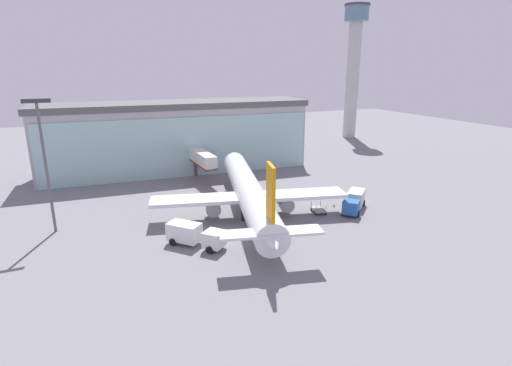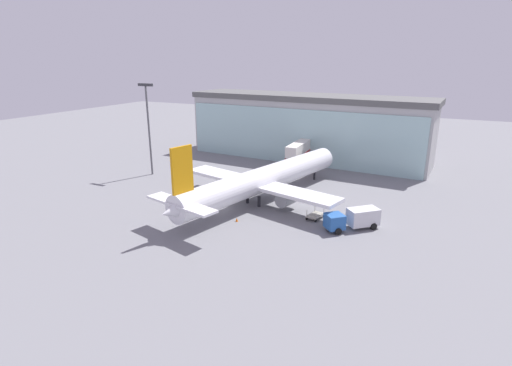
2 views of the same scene
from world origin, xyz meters
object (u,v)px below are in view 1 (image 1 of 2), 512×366
Objects in this scene: airplane at (249,192)px; apron_light_mast at (44,155)px; control_tower at (354,60)px; jet_bridge at (202,159)px; catering_truck at (194,234)px; baggage_cart at (318,210)px; safety_cone_nose at (279,236)px; fuel_truck at (354,201)px; safety_cone_wingtip at (334,205)px.

apron_light_mast is at bearing 94.00° from airplane.
control_tower is 75.55m from airplane.
apron_light_mast is (-24.62, -15.56, 6.04)m from jet_bridge.
airplane is 5.60× the size of catering_truck.
catering_truck is at bearing 138.60° from airplane.
airplane is at bearing -96.81° from baggage_cart.
apron_light_mast reaches higher than baggage_cart.
safety_cone_nose is at bearing -132.55° from control_tower.
apron_light_mast is at bearing -90.63° from baggage_cart.
airplane is 16.18m from fuel_truck.
control_tower is 5.46× the size of catering_truck.
control_tower reaches higher than apron_light_mast.
catering_truck is at bearing -37.69° from fuel_truck.
safety_cone_wingtip is at bearing -92.06° from fuel_truck.
airplane is at bearing 170.79° from safety_cone_wingtip.
airplane is 13.95m from safety_cone_wingtip.
apron_light_mast is at bearing 152.28° from safety_cone_nose.
safety_cone_nose is at bearing -26.20° from fuel_truck.
safety_cone_wingtip is (23.53, 4.74, -1.19)m from catering_truck.
safety_cone_wingtip is at bearing 120.43° from baggage_cart.
control_tower is 12.30× the size of baggage_cart.
safety_cone_wingtip is (14.55, -22.40, -4.03)m from jet_bridge.
airplane is 5.68× the size of fuel_truck.
apron_light_mast is at bearing 120.09° from jet_bridge.
catering_truck is at bearing 159.50° from jet_bridge.
safety_cone_wingtip is at bearing -128.22° from control_tower.
jet_bridge is 20.37× the size of safety_cone_wingtip.
fuel_truck is 2.22× the size of baggage_cart.
airplane is (-53.95, -49.32, -19.10)m from control_tower.
safety_cone_nose is (-9.46, -5.71, -0.23)m from baggage_cart.
airplane reaches higher than safety_cone_wingtip.
control_tower is at bearing 29.25° from apron_light_mast.
jet_bridge is 64.94m from control_tower.
control_tower reaches higher than jet_bridge.
safety_cone_wingtip is (39.18, -6.84, -10.06)m from apron_light_mast.
apron_light_mast is 2.49× the size of catering_truck.
jet_bridge reaches higher than safety_cone_nose.
control_tower reaches higher than catering_truck.
catering_truck is at bearing -36.52° from apron_light_mast.
baggage_cart is 5.59× the size of safety_cone_wingtip.
apron_light_mast is 31.19m from safety_cone_nose.
catering_truck is 24.03m from safety_cone_wingtip.
airplane is at bearing -10.27° from apron_light_mast.
airplane reaches higher than baggage_cart.
apron_light_mast is 2.52× the size of fuel_truck.
catering_truck is (-64.08, -56.24, -21.12)m from control_tower.
baggage_cart is 5.59× the size of safety_cone_nose.
airplane reaches higher than safety_cone_nose.
control_tower is at bearing -168.74° from fuel_truck.
jet_bridge is at bearing -142.98° from baggage_cart.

